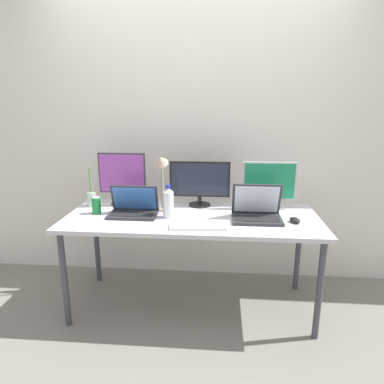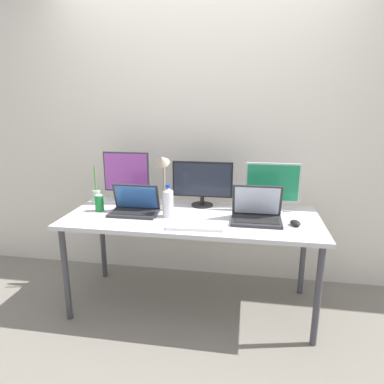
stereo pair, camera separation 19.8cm
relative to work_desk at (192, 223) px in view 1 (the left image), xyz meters
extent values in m
plane|color=gray|center=(0.00, 0.00, -0.68)|extent=(16.00, 16.00, 0.00)
cube|color=silver|center=(0.00, 0.59, 0.62)|extent=(7.00, 0.08, 2.60)
cylinder|color=#424247|center=(-0.86, -0.32, -0.33)|extent=(0.04, 0.04, 0.71)
cylinder|color=#424247|center=(0.86, -0.32, -0.33)|extent=(0.04, 0.04, 0.71)
cylinder|color=#424247|center=(-0.86, 0.32, -0.33)|extent=(0.04, 0.04, 0.71)
cylinder|color=#424247|center=(0.86, 0.32, -0.33)|extent=(0.04, 0.04, 0.71)
cube|color=silver|center=(0.00, 0.00, 0.04)|extent=(1.84, 0.76, 0.03)
cylinder|color=#38383D|center=(-0.58, 0.24, 0.06)|extent=(0.20, 0.20, 0.01)
cylinder|color=#38383D|center=(-0.58, 0.24, 0.11)|extent=(0.03, 0.03, 0.09)
cube|color=#38383D|center=(-0.58, 0.24, 0.32)|extent=(0.38, 0.02, 0.32)
cube|color=#A54CB2|center=(-0.58, 0.23, 0.32)|extent=(0.35, 0.01, 0.30)
cylinder|color=black|center=(0.04, 0.26, 0.06)|extent=(0.17, 0.17, 0.01)
cylinder|color=black|center=(0.04, 0.26, 0.10)|extent=(0.03, 0.03, 0.06)
cube|color=black|center=(0.04, 0.26, 0.27)|extent=(0.48, 0.02, 0.28)
cube|color=#232838|center=(0.04, 0.25, 0.27)|extent=(0.45, 0.01, 0.26)
cylinder|color=silver|center=(0.58, 0.23, 0.06)|extent=(0.19, 0.19, 0.01)
cylinder|color=silver|center=(0.58, 0.23, 0.10)|extent=(0.03, 0.03, 0.06)
cube|color=silver|center=(0.58, 0.23, 0.28)|extent=(0.41, 0.02, 0.30)
cube|color=#1E8C59|center=(0.58, 0.22, 0.28)|extent=(0.38, 0.01, 0.27)
cube|color=#2D2D33|center=(-0.43, -0.05, 0.07)|extent=(0.35, 0.21, 0.02)
cube|color=black|center=(-0.43, -0.06, 0.08)|extent=(0.31, 0.11, 0.00)
cube|color=#2D2D33|center=(-0.43, 0.03, 0.18)|extent=(0.35, 0.07, 0.20)
cube|color=#3366B2|center=(-0.43, 0.02, 0.17)|extent=(0.32, 0.06, 0.18)
cube|color=#2D2D33|center=(0.46, -0.07, 0.07)|extent=(0.35, 0.24, 0.02)
cube|color=black|center=(0.46, -0.08, 0.08)|extent=(0.30, 0.13, 0.00)
cube|color=#2D2D33|center=(0.46, 0.02, 0.19)|extent=(0.35, 0.09, 0.23)
cube|color=silver|center=(0.46, 0.01, 0.19)|extent=(0.31, 0.08, 0.21)
cube|color=white|center=(0.06, -0.24, 0.07)|extent=(0.38, 0.16, 0.02)
ellipsoid|color=black|center=(0.72, -0.09, 0.08)|extent=(0.09, 0.11, 0.04)
cylinder|color=silver|center=(-0.17, -0.05, 0.15)|extent=(0.08, 0.08, 0.19)
cone|color=silver|center=(-0.17, -0.05, 0.26)|extent=(0.07, 0.07, 0.03)
cylinder|color=#1938B2|center=(-0.17, -0.05, 0.29)|extent=(0.04, 0.04, 0.02)
cylinder|color=#197F33|center=(-0.71, -0.01, 0.12)|extent=(0.07, 0.07, 0.12)
cylinder|color=silver|center=(-0.71, -0.01, 0.18)|extent=(0.06, 0.06, 0.00)
cylinder|color=#B2D1B7|center=(-0.82, 0.17, 0.12)|extent=(0.07, 0.07, 0.12)
cylinder|color=#519342|center=(-0.82, 0.17, 0.27)|extent=(0.01, 0.01, 0.20)
cylinder|color=tan|center=(-0.24, 0.13, 0.06)|extent=(0.11, 0.11, 0.01)
cylinder|color=tan|center=(-0.24, 0.13, 0.25)|extent=(0.02, 0.02, 0.35)
cone|color=tan|center=(-0.24, 0.07, 0.45)|extent=(0.11, 0.12, 0.11)
camera|label=1|loc=(0.20, -2.37, 0.87)|focal=32.00mm
camera|label=2|loc=(0.39, -2.35, 0.87)|focal=32.00mm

